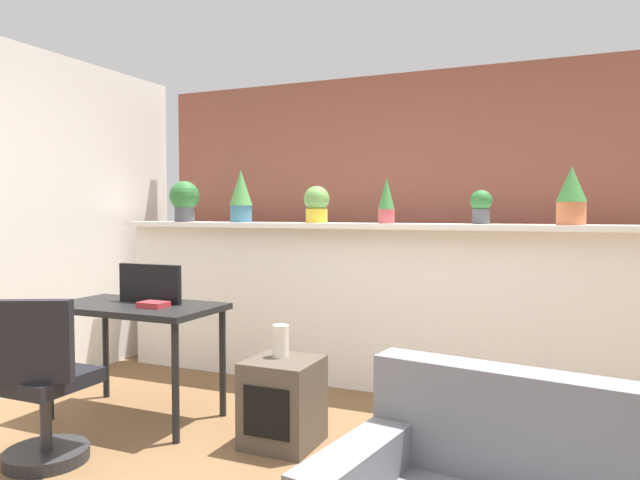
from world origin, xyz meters
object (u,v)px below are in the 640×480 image
at_px(potted_plant_1, 241,195).
at_px(desk, 136,317).
at_px(potted_plant_3, 386,201).
at_px(potted_plant_4, 481,205).
at_px(potted_plant_2, 317,204).
at_px(potted_plant_5, 571,195).
at_px(tv_monitor, 150,284).
at_px(vase_on_shelf, 281,341).
at_px(office_chair, 41,394).
at_px(potted_plant_0, 184,199).
at_px(book_on_desk, 153,305).
at_px(side_cube_shelf, 282,402).

relative_size(potted_plant_1, desk, 0.39).
distance_m(potted_plant_3, potted_plant_4, 0.67).
xyz_separation_m(potted_plant_1, potted_plant_2, (0.69, -0.02, -0.07)).
bearing_deg(desk, potted_plant_5, 23.67).
bearing_deg(tv_monitor, vase_on_shelf, -3.04).
relative_size(potted_plant_3, vase_on_shelf, 1.78).
relative_size(tv_monitor, office_chair, 0.53).
height_order(potted_plant_2, tv_monitor, potted_plant_2).
bearing_deg(potted_plant_4, potted_plant_0, -179.00).
bearing_deg(tv_monitor, office_chair, -90.50).
bearing_deg(potted_plant_0, book_on_desk, -61.82).
bearing_deg(potted_plant_2, potted_plant_1, 178.69).
relative_size(desk, tv_monitor, 2.29).
relative_size(potted_plant_4, tv_monitor, 0.50).
bearing_deg(office_chair, side_cube_shelf, 36.28).
relative_size(potted_plant_3, desk, 0.30).
distance_m(potted_plant_5, side_cube_shelf, 2.26).
bearing_deg(potted_plant_2, book_on_desk, -115.81).
xyz_separation_m(office_chair, vase_on_shelf, (1.00, 0.82, 0.21)).
bearing_deg(tv_monitor, potted_plant_4, 29.69).
distance_m(potted_plant_3, side_cube_shelf, 1.68).
bearing_deg(potted_plant_3, potted_plant_5, 0.19).
distance_m(potted_plant_1, book_on_desk, 1.43).
xyz_separation_m(desk, vase_on_shelf, (1.05, 0.03, -0.07)).
relative_size(desk, book_on_desk, 6.44).
xyz_separation_m(potted_plant_3, desk, (-1.35, -1.13, -0.77)).
relative_size(potted_plant_5, book_on_desk, 2.23).
distance_m(potted_plant_2, potted_plant_3, 0.57).
xyz_separation_m(potted_plant_3, potted_plant_4, (0.67, 0.07, -0.04)).
height_order(potted_plant_0, vase_on_shelf, potted_plant_0).
relative_size(potted_plant_1, book_on_desk, 2.51).
bearing_deg(potted_plant_4, book_on_desk, -145.35).
distance_m(vase_on_shelf, book_on_desk, 0.88).
relative_size(potted_plant_3, side_cube_shelf, 0.67).
xyz_separation_m(desk, tv_monitor, (0.05, 0.08, 0.21)).
bearing_deg(potted_plant_1, potted_plant_0, -178.43).
distance_m(potted_plant_3, book_on_desk, 1.79).
height_order(potted_plant_5, vase_on_shelf, potted_plant_5).
bearing_deg(office_chair, potted_plant_0, 104.47).
bearing_deg(vase_on_shelf, book_on_desk, -174.19).
bearing_deg(potted_plant_5, potted_plant_0, 179.62).
distance_m(side_cube_shelf, book_on_desk, 1.03).
relative_size(tv_monitor, vase_on_shelf, 2.55).
distance_m(potted_plant_0, potted_plant_5, 3.06).
height_order(potted_plant_5, desk, potted_plant_5).
distance_m(side_cube_shelf, vase_on_shelf, 0.35).
height_order(potted_plant_4, book_on_desk, potted_plant_4).
bearing_deg(book_on_desk, potted_plant_2, 64.19).
distance_m(potted_plant_1, potted_plant_4, 1.93).
bearing_deg(potted_plant_3, potted_plant_1, 178.20).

